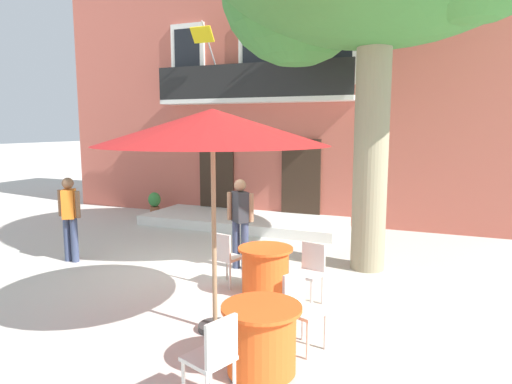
{
  "coord_description": "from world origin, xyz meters",
  "views": [
    {
      "loc": [
        4.09,
        -6.97,
        2.63
      ],
      "look_at": [
        0.49,
        1.59,
        1.3
      ],
      "focal_mm": 32.04,
      "sensor_mm": 36.0,
      "label": 1
    }
  ],
  "objects_px": {
    "cafe_chair_near_tree_1": "(214,355)",
    "cafe_chair_middle_1": "(310,269)",
    "cafe_chair_near_tree_0": "(301,305)",
    "ground_planter_left": "(155,203)",
    "cafe_table_near_tree": "(262,339)",
    "cafe_umbrella": "(213,128)",
    "pedestrian_near_entrance": "(240,219)",
    "cafe_chair_middle_0": "(225,255)",
    "pedestrian_mid_plaza": "(70,214)",
    "cafe_table_middle": "(265,270)"
  },
  "relations": [
    {
      "from": "cafe_chair_near_tree_1",
      "to": "pedestrian_mid_plaza",
      "type": "xyz_separation_m",
      "value": [
        -4.82,
        3.12,
        0.41
      ]
    },
    {
      "from": "cafe_umbrella",
      "to": "pedestrian_near_entrance",
      "type": "bearing_deg",
      "value": 107.5
    },
    {
      "from": "cafe_chair_middle_1",
      "to": "pedestrian_near_entrance",
      "type": "relative_size",
      "value": 0.54
    },
    {
      "from": "cafe_chair_near_tree_0",
      "to": "pedestrian_near_entrance",
      "type": "height_order",
      "value": "pedestrian_near_entrance"
    },
    {
      "from": "cafe_chair_near_tree_1",
      "to": "cafe_chair_middle_1",
      "type": "distance_m",
      "value": 2.84
    },
    {
      "from": "cafe_table_middle",
      "to": "cafe_umbrella",
      "type": "relative_size",
      "value": 0.3
    },
    {
      "from": "cafe_chair_near_tree_0",
      "to": "ground_planter_left",
      "type": "relative_size",
      "value": 1.31
    },
    {
      "from": "pedestrian_mid_plaza",
      "to": "cafe_table_middle",
      "type": "bearing_deg",
      "value": -2.56
    },
    {
      "from": "cafe_chair_near_tree_1",
      "to": "cafe_chair_middle_1",
      "type": "height_order",
      "value": "same"
    },
    {
      "from": "ground_planter_left",
      "to": "cafe_table_middle",
      "type": "bearing_deg",
      "value": -41.2
    },
    {
      "from": "cafe_table_middle",
      "to": "cafe_chair_middle_1",
      "type": "distance_m",
      "value": 0.77
    },
    {
      "from": "cafe_chair_middle_1",
      "to": "cafe_table_middle",
      "type": "bearing_deg",
      "value": 172.96
    },
    {
      "from": "cafe_chair_middle_1",
      "to": "cafe_umbrella",
      "type": "xyz_separation_m",
      "value": [
        -0.88,
        -1.36,
        2.08
      ]
    },
    {
      "from": "cafe_chair_middle_0",
      "to": "ground_planter_left",
      "type": "relative_size",
      "value": 1.31
    },
    {
      "from": "cafe_chair_middle_1",
      "to": "cafe_umbrella",
      "type": "height_order",
      "value": "cafe_umbrella"
    },
    {
      "from": "pedestrian_near_entrance",
      "to": "cafe_chair_near_tree_1",
      "type": "bearing_deg",
      "value": -68.59
    },
    {
      "from": "cafe_chair_near_tree_0",
      "to": "cafe_umbrella",
      "type": "distance_m",
      "value": 2.38
    },
    {
      "from": "cafe_chair_middle_0",
      "to": "pedestrian_near_entrance",
      "type": "height_order",
      "value": "pedestrian_near_entrance"
    },
    {
      "from": "cafe_table_near_tree",
      "to": "cafe_chair_near_tree_1",
      "type": "height_order",
      "value": "cafe_chair_near_tree_1"
    },
    {
      "from": "cafe_chair_near_tree_1",
      "to": "cafe_umbrella",
      "type": "distance_m",
      "value": 2.67
    },
    {
      "from": "cafe_chair_near_tree_1",
      "to": "pedestrian_mid_plaza",
      "type": "distance_m",
      "value": 5.76
    },
    {
      "from": "cafe_umbrella",
      "to": "pedestrian_mid_plaza",
      "type": "height_order",
      "value": "cafe_umbrella"
    },
    {
      "from": "pedestrian_mid_plaza",
      "to": "cafe_table_near_tree",
      "type": "bearing_deg",
      "value": -25.51
    },
    {
      "from": "cafe_chair_near_tree_1",
      "to": "cafe_chair_middle_0",
      "type": "height_order",
      "value": "same"
    },
    {
      "from": "cafe_table_near_tree",
      "to": "ground_planter_left",
      "type": "height_order",
      "value": "cafe_table_near_tree"
    },
    {
      "from": "cafe_table_near_tree",
      "to": "cafe_chair_middle_0",
      "type": "distance_m",
      "value": 2.78
    },
    {
      "from": "cafe_umbrella",
      "to": "cafe_chair_near_tree_1",
      "type": "bearing_deg",
      "value": -62.39
    },
    {
      "from": "cafe_chair_middle_1",
      "to": "pedestrian_near_entrance",
      "type": "xyz_separation_m",
      "value": [
        -1.67,
        1.15,
        0.42
      ]
    },
    {
      "from": "cafe_chair_middle_0",
      "to": "ground_planter_left",
      "type": "bearing_deg",
      "value": 135.12
    },
    {
      "from": "cafe_chair_near_tree_0",
      "to": "cafe_table_middle",
      "type": "distance_m",
      "value": 1.81
    },
    {
      "from": "cafe_chair_near_tree_0",
      "to": "cafe_chair_middle_1",
      "type": "xyz_separation_m",
      "value": [
        -0.28,
        1.38,
        0.0
      ]
    },
    {
      "from": "cafe_table_near_tree",
      "to": "cafe_chair_middle_1",
      "type": "relative_size",
      "value": 0.95
    },
    {
      "from": "cafe_table_near_tree",
      "to": "cafe_chair_near_tree_1",
      "type": "distance_m",
      "value": 0.77
    },
    {
      "from": "cafe_chair_near_tree_1",
      "to": "cafe_chair_middle_1",
      "type": "xyz_separation_m",
      "value": [
        0.1,
        2.84,
        0.0
      ]
    },
    {
      "from": "cafe_chair_near_tree_0",
      "to": "cafe_umbrella",
      "type": "bearing_deg",
      "value": 178.99
    },
    {
      "from": "cafe_table_near_tree",
      "to": "cafe_chair_middle_1",
      "type": "bearing_deg",
      "value": 92.11
    },
    {
      "from": "ground_planter_left",
      "to": "pedestrian_mid_plaza",
      "type": "bearing_deg",
      "value": -74.39
    },
    {
      "from": "cafe_umbrella",
      "to": "pedestrian_near_entrance",
      "type": "distance_m",
      "value": 3.12
    },
    {
      "from": "cafe_chair_middle_0",
      "to": "cafe_umbrella",
      "type": "bearing_deg",
      "value": -68.1
    },
    {
      "from": "pedestrian_mid_plaza",
      "to": "cafe_chair_middle_1",
      "type": "bearing_deg",
      "value": -3.25
    },
    {
      "from": "cafe_chair_middle_0",
      "to": "pedestrian_mid_plaza",
      "type": "bearing_deg",
      "value": 178.36
    },
    {
      "from": "cafe_umbrella",
      "to": "cafe_chair_middle_0",
      "type": "bearing_deg",
      "value": 111.9
    },
    {
      "from": "cafe_table_near_tree",
      "to": "cafe_chair_near_tree_0",
      "type": "relative_size",
      "value": 0.95
    },
    {
      "from": "cafe_chair_near_tree_1",
      "to": "cafe_chair_middle_1",
      "type": "relative_size",
      "value": 1.0
    },
    {
      "from": "cafe_table_near_tree",
      "to": "ground_planter_left",
      "type": "relative_size",
      "value": 1.25
    },
    {
      "from": "cafe_chair_middle_0",
      "to": "cafe_umbrella",
      "type": "height_order",
      "value": "cafe_umbrella"
    },
    {
      "from": "cafe_chair_near_tree_0",
      "to": "pedestrian_near_entrance",
      "type": "xyz_separation_m",
      "value": [
        -1.95,
        2.54,
        0.42
      ]
    },
    {
      "from": "cafe_table_near_tree",
      "to": "cafe_umbrella",
      "type": "distance_m",
      "value": 2.53
    },
    {
      "from": "pedestrian_near_entrance",
      "to": "cafe_chair_middle_1",
      "type": "bearing_deg",
      "value": -34.64
    },
    {
      "from": "cafe_chair_middle_0",
      "to": "pedestrian_near_entrance",
      "type": "distance_m",
      "value": 1.07
    }
  ]
}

